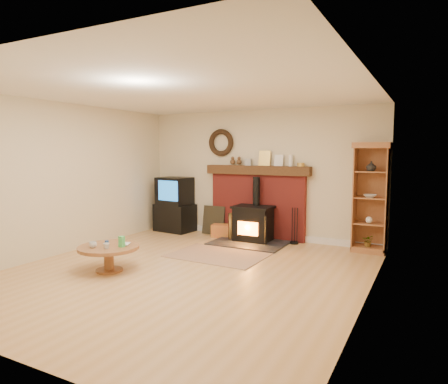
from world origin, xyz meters
The scene contains 11 objects.
ground centered at (0.00, 0.00, 0.00)m, with size 5.50×5.50×0.00m, color tan.
room_shell centered at (-0.02, 0.09, 1.72)m, with size 5.02×5.52×2.61m.
chimney_breast centered at (0.00, 2.67, 0.80)m, with size 2.20×0.22×1.78m.
wood_stove centered at (0.07, 2.27, 0.34)m, with size 1.40×1.00×1.27m.
area_rug centered at (-0.04, 1.06, 0.01)m, with size 1.58×1.09×0.01m, color brown.
tv_unit centered at (-1.89, 2.47, 0.57)m, with size 0.87×0.65×1.20m.
curio_cabinet centered at (2.20, 2.55, 0.96)m, with size 0.62×0.44×1.92m.
firelog_box centered at (-0.67, 2.40, 0.13)m, with size 0.42×0.26×0.26m, color gold.
leaning_painting centered at (-0.95, 2.55, 0.30)m, with size 0.51×0.03×0.61m, color black.
fire_tools centered at (0.85, 2.50, 0.13)m, with size 0.16×0.16×0.70m.
coffee_table centered at (-1.05, -0.47, 0.31)m, with size 0.89×0.89×0.54m.
Camera 1 is at (3.14, -4.78, 1.77)m, focal length 32.00 mm.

